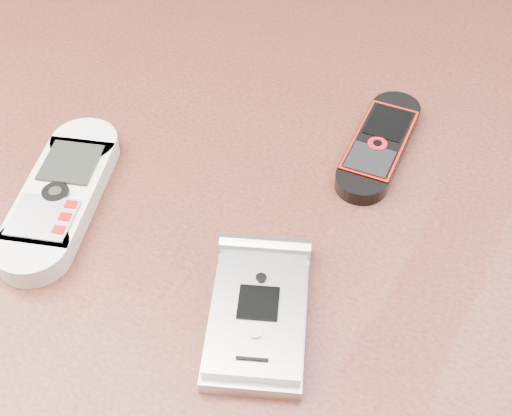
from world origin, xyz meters
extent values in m
cube|color=black|center=(0.00, 0.00, 0.73)|extent=(1.20, 0.80, 0.03)
cube|color=black|center=(-0.54, 0.34, 0.36)|extent=(0.06, 0.06, 0.71)
cube|color=beige|center=(-0.13, -0.05, 0.76)|extent=(0.10, 0.16, 0.02)
cube|color=black|center=(0.06, 0.11, 0.76)|extent=(0.05, 0.13, 0.01)
cube|color=silver|center=(0.05, -0.08, 0.76)|extent=(0.10, 0.13, 0.02)
camera|label=1|loc=(0.17, -0.30, 1.12)|focal=50.00mm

